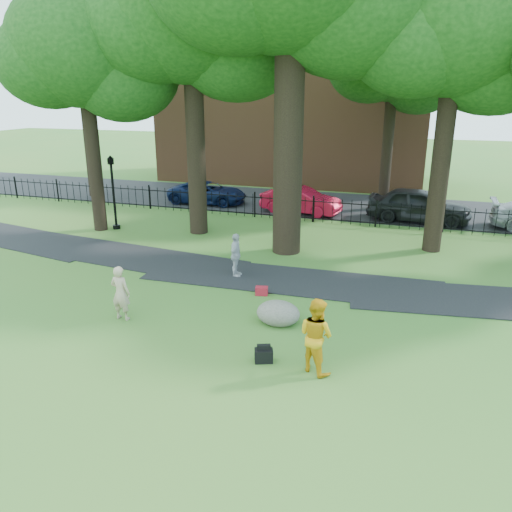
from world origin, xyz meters
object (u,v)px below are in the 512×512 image
(man, at_px, (316,335))
(lamppost, at_px, (114,194))
(woman, at_px, (121,293))
(boulder, at_px, (278,311))
(red_sedan, at_px, (301,200))

(man, height_order, lamppost, lamppost)
(woman, relative_size, boulder, 1.30)
(lamppost, bearing_deg, man, -15.26)
(man, distance_m, boulder, 2.61)
(woman, bearing_deg, man, 171.21)
(man, relative_size, red_sedan, 0.43)
(man, xyz_separation_m, red_sedan, (-3.94, 14.99, -0.21))
(woman, xyz_separation_m, red_sedan, (1.77, 14.02, -0.10))
(woman, relative_size, red_sedan, 0.38)
(woman, bearing_deg, red_sedan, -96.29)
(man, distance_m, red_sedan, 15.51)
(lamppost, bearing_deg, red_sedan, 61.82)
(boulder, bearing_deg, man, -54.80)
(woman, distance_m, boulder, 4.40)
(woman, distance_m, red_sedan, 14.13)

